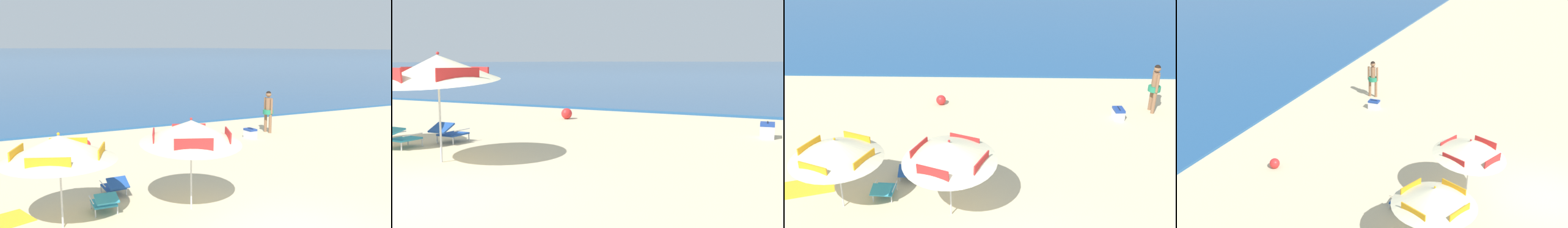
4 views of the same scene
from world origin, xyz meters
TOP-DOWN VIEW (x-y plane):
  - beach_umbrella_striped_second at (-1.07, 2.33)m, footprint 2.52×2.55m
  - lounge_chair_under_umbrella at (-2.40, 3.97)m, footprint 0.59×0.90m
  - lounge_chair_beside_umbrella at (-2.92, 2.97)m, footprint 0.61×0.88m
  - cooler_box at (4.45, 8.05)m, footprint 0.38×0.51m
  - beach_ball at (-1.99, 9.15)m, footprint 0.37×0.37m

SIDE VIEW (x-z plane):
  - beach_ball at x=-1.99m, z-range 0.00..0.37m
  - cooler_box at x=4.45m, z-range -0.01..0.42m
  - lounge_chair_under_umbrella at x=-2.40m, z-range 0.02..0.53m
  - lounge_chair_beside_umbrella at x=-2.92m, z-range 0.03..0.52m
  - beach_umbrella_striped_second at x=-1.07m, z-range 0.73..2.91m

